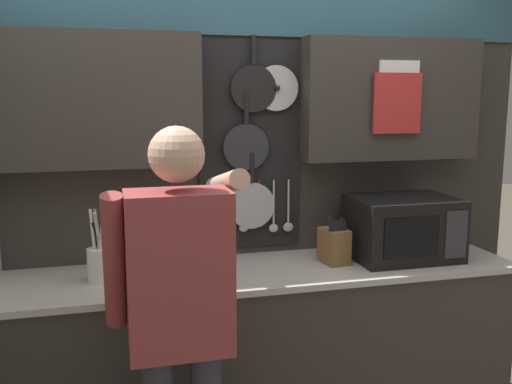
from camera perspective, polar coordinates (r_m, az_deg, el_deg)
The scene contains 6 objects.
base_cabinet_counter at distance 2.94m, azimuth 0.98°, elevation -16.42°, with size 2.45×0.58×0.94m.
back_wall_unit at distance 2.91m, azimuth -0.25°, elevation 3.90°, with size 3.02×0.23×2.45m.
microwave at distance 2.99m, azimuth 14.46°, elevation -3.49°, with size 0.52×0.39×0.31m.
knife_block at distance 2.85m, azimuth 7.82°, elevation -5.30°, with size 0.13×0.16×0.25m.
utensil_crock at distance 2.65m, azimuth -15.38°, elevation -6.74°, with size 0.11×0.11×0.35m.
person at distance 2.18m, azimuth -7.63°, elevation -11.22°, with size 0.54×0.65×1.65m.
Camera 1 is at (-0.71, -2.55, 1.76)m, focal length 40.00 mm.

